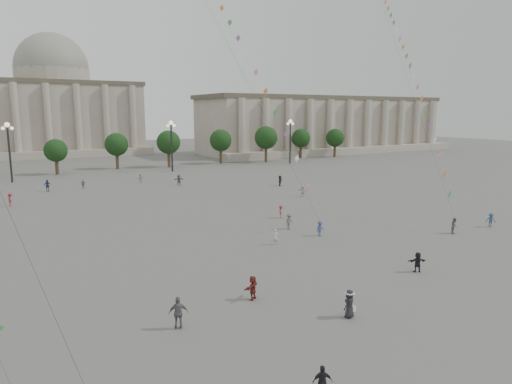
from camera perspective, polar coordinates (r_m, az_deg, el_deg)
ground at (r=30.55m, az=8.80°, el=-14.15°), size 360.00×360.00×0.00m
hall_east at (r=148.13m, az=8.71°, el=8.33°), size 84.00×26.22×17.20m
hall_central at (r=151.80m, az=-23.81°, el=9.84°), size 48.30×34.30×35.50m
tree_row at (r=101.34m, az=-20.09°, el=5.40°), size 137.12×5.12×8.00m
lamp_post_mid_west at (r=91.71m, az=-28.54°, el=5.61°), size 2.00×0.90×10.65m
lamp_post_mid_east at (r=97.34m, az=-10.53°, el=6.83°), size 2.00×0.90×10.65m
lamp_post_far_east at (r=111.09m, az=4.31°, el=7.34°), size 2.00×0.90×10.65m
person_crowd_0 at (r=79.15m, az=-24.63°, el=0.74°), size 1.21×0.76×1.91m
person_crowd_3 at (r=38.35m, az=19.54°, el=-8.26°), size 1.56×1.00×1.61m
person_crowd_4 at (r=83.28m, az=-14.25°, el=1.68°), size 1.59×1.24×1.69m
person_crowd_6 at (r=49.05m, az=4.16°, el=-3.68°), size 1.25×0.93×1.73m
person_crowd_7 at (r=68.22m, az=5.88°, el=0.16°), size 1.44×1.48×1.69m
person_crowd_8 at (r=54.20m, az=3.14°, el=-2.45°), size 1.04×1.14×1.54m
person_crowd_9 at (r=77.61m, az=3.02°, el=1.42°), size 1.58×1.50×1.79m
person_crowd_12 at (r=79.36m, az=-9.62°, el=1.50°), size 1.78×1.07×1.83m
person_crowd_13 at (r=43.39m, az=2.41°, el=-5.63°), size 0.66×0.60×1.52m
person_crowd_14 at (r=56.08m, az=27.29°, el=-3.13°), size 1.12×1.13×1.57m
person_crowd_16 at (r=79.67m, az=-20.80°, el=0.90°), size 0.95×0.63×1.50m
person_crowd_17 at (r=69.08m, az=-28.36°, el=-0.84°), size 0.88×1.26×1.78m
tourist_1 at (r=21.86m, az=8.31°, el=-22.41°), size 0.96×0.71×1.51m
tourist_2 at (r=31.18m, az=-0.43°, el=-11.88°), size 1.56×1.19×1.64m
tourist_3 at (r=27.62m, az=-9.66°, el=-14.68°), size 1.23×0.81×1.94m
kite_flyer_1 at (r=46.74m, az=8.01°, el=-4.54°), size 1.11×0.77×1.58m
kite_flyer_2 at (r=51.51m, az=23.57°, el=-3.88°), size 1.00×0.92×1.66m
hat_person at (r=29.21m, az=11.61°, el=-13.46°), size 0.98×0.79×1.75m
kite_train_east at (r=72.79m, az=17.18°, el=18.25°), size 22.27×37.74×59.80m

